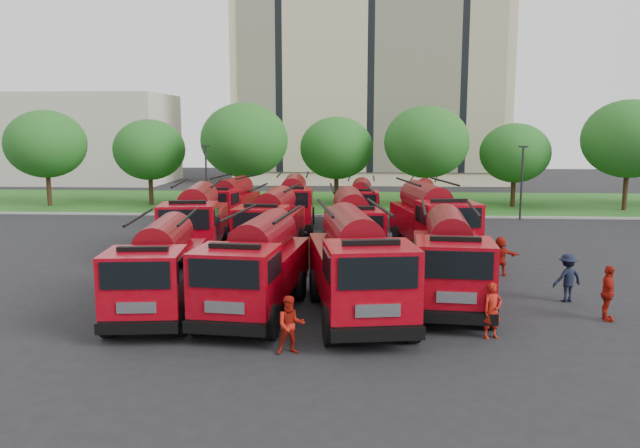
# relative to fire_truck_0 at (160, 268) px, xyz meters

# --- Properties ---
(ground) EXTENTS (140.00, 140.00, 0.00)m
(ground) POSITION_rel_fire_truck_0_xyz_m (6.10, 5.68, -1.59)
(ground) COLOR black
(ground) RESTS_ON ground
(lawn) EXTENTS (70.00, 16.00, 0.12)m
(lawn) POSITION_rel_fire_truck_0_xyz_m (6.10, 31.68, -1.53)
(lawn) COLOR #244612
(lawn) RESTS_ON ground
(curb) EXTENTS (70.00, 0.30, 0.14)m
(curb) POSITION_rel_fire_truck_0_xyz_m (6.10, 23.58, -1.52)
(curb) COLOR gray
(curb) RESTS_ON ground
(apartment_building) EXTENTS (30.00, 14.18, 25.00)m
(apartment_building) POSITION_rel_fire_truck_0_xyz_m (8.10, 53.61, 10.91)
(apartment_building) COLOR #C6BA93
(apartment_building) RESTS_ON ground
(side_building) EXTENTS (18.00, 12.00, 10.00)m
(side_building) POSITION_rel_fire_truck_0_xyz_m (-23.90, 49.68, 3.41)
(side_building) COLOR #B0AD9C
(side_building) RESTS_ON ground
(tree_0) EXTENTS (6.30, 6.30, 7.70)m
(tree_0) POSITION_rel_fire_truck_0_xyz_m (-17.90, 27.68, 3.43)
(tree_0) COLOR #382314
(tree_0) RESTS_ON ground
(tree_1) EXTENTS (5.71, 5.71, 6.98)m
(tree_1) POSITION_rel_fire_truck_0_xyz_m (-9.90, 28.68, 2.96)
(tree_1) COLOR #382314
(tree_1) RESTS_ON ground
(tree_2) EXTENTS (6.72, 6.72, 8.22)m
(tree_2) POSITION_rel_fire_truck_0_xyz_m (-1.90, 27.18, 3.77)
(tree_2) COLOR #382314
(tree_2) RESTS_ON ground
(tree_3) EXTENTS (5.88, 5.88, 7.19)m
(tree_3) POSITION_rel_fire_truck_0_xyz_m (5.10, 29.68, 3.10)
(tree_3) COLOR #382314
(tree_3) RESTS_ON ground
(tree_4) EXTENTS (6.55, 6.55, 8.01)m
(tree_4) POSITION_rel_fire_truck_0_xyz_m (12.10, 28.18, 3.63)
(tree_4) COLOR #382314
(tree_4) RESTS_ON ground
(tree_5) EXTENTS (5.46, 5.46, 6.68)m
(tree_5) POSITION_rel_fire_truck_0_xyz_m (19.10, 29.18, 2.76)
(tree_5) COLOR #382314
(tree_5) RESTS_ON ground
(tree_6) EXTENTS (6.89, 6.89, 8.42)m
(tree_6) POSITION_rel_fire_truck_0_xyz_m (27.10, 27.68, 3.90)
(tree_6) COLOR #382314
(tree_6) RESTS_ON ground
(lamp_post_0) EXTENTS (0.60, 0.25, 5.11)m
(lamp_post_0) POSITION_rel_fire_truck_0_xyz_m (-3.90, 22.88, 1.31)
(lamp_post_0) COLOR black
(lamp_post_0) RESTS_ON ground
(lamp_post_1) EXTENTS (0.60, 0.25, 5.11)m
(lamp_post_1) POSITION_rel_fire_truck_0_xyz_m (18.10, 22.88, 1.31)
(lamp_post_1) COLOR black
(lamp_post_1) RESTS_ON ground
(fire_truck_0) EXTENTS (3.15, 7.15, 3.15)m
(fire_truck_0) POSITION_rel_fire_truck_0_xyz_m (0.00, 0.00, 0.00)
(fire_truck_0) COLOR black
(fire_truck_0) RESTS_ON ground
(fire_truck_1) EXTENTS (3.22, 7.41, 3.27)m
(fire_truck_1) POSITION_rel_fire_truck_0_xyz_m (3.35, 0.16, 0.06)
(fire_truck_1) COLOR black
(fire_truck_1) RESTS_ON ground
(fire_truck_2) EXTENTS (3.84, 8.05, 3.52)m
(fire_truck_2) POSITION_rel_fire_truck_0_xyz_m (6.83, 0.05, 0.18)
(fire_truck_2) COLOR black
(fire_truck_2) RESTS_ON ground
(fire_truck_3) EXTENTS (3.12, 7.46, 3.32)m
(fire_truck_3) POSITION_rel_fire_truck_0_xyz_m (10.16, 1.65, 0.08)
(fire_truck_3) COLOR black
(fire_truck_3) RESTS_ON ground
(fire_truck_4) EXTENTS (3.50, 7.83, 3.45)m
(fire_truck_4) POSITION_rel_fire_truck_0_xyz_m (-1.29, 9.89, 0.15)
(fire_truck_4) COLOR black
(fire_truck_4) RESTS_ON ground
(fire_truck_5) EXTENTS (2.96, 7.21, 3.21)m
(fire_truck_5) POSITION_rel_fire_truck_0_xyz_m (2.48, 10.24, 0.03)
(fire_truck_5) COLOR black
(fire_truck_5) RESTS_ON ground
(fire_truck_6) EXTENTS (3.15, 7.51, 3.34)m
(fire_truck_6) POSITION_rel_fire_truck_0_xyz_m (6.58, 8.94, 0.09)
(fire_truck_6) COLOR black
(fire_truck_6) RESTS_ON ground
(fire_truck_7) EXTENTS (3.99, 8.03, 3.50)m
(fire_truck_7) POSITION_rel_fire_truck_0_xyz_m (10.60, 10.84, 0.17)
(fire_truck_7) COLOR black
(fire_truck_7) RESTS_ON ground
(fire_truck_8) EXTENTS (3.17, 6.99, 3.07)m
(fire_truck_8) POSITION_rel_fire_truck_0_xyz_m (-1.48, 18.99, -0.04)
(fire_truck_8) COLOR black
(fire_truck_8) RESTS_ON ground
(fire_truck_9) EXTENTS (2.94, 7.32, 3.27)m
(fire_truck_9) POSITION_rel_fire_truck_0_xyz_m (2.73, 18.34, 0.06)
(fire_truck_9) COLOR black
(fire_truck_9) RESTS_ON ground
(fire_truck_10) EXTENTS (2.49, 6.52, 2.94)m
(fire_truck_10) POSITION_rel_fire_truck_0_xyz_m (7.06, 19.69, -0.10)
(fire_truck_10) COLOR black
(fire_truck_10) RESTS_ON ground
(fire_truck_11) EXTENTS (3.13, 6.64, 2.91)m
(fire_truck_11) POSITION_rel_fire_truck_0_xyz_m (11.03, 19.72, -0.12)
(fire_truck_11) COLOR black
(fire_truck_11) RESTS_ON ground
(firefighter_0) EXTENTS (0.78, 0.69, 1.76)m
(firefighter_0) POSITION_rel_fire_truck_0_xyz_m (10.97, -2.00, -1.59)
(firefighter_0) COLOR maroon
(firefighter_0) RESTS_ON ground
(firefighter_1) EXTENTS (0.91, 0.64, 1.70)m
(firefighter_1) POSITION_rel_fire_truck_0_xyz_m (4.95, -3.69, -1.59)
(firefighter_1) COLOR maroon
(firefighter_1) RESTS_ON ground
(firefighter_2) EXTENTS (0.86, 1.22, 1.88)m
(firefighter_2) POSITION_rel_fire_truck_0_xyz_m (15.19, 0.01, -1.59)
(firefighter_2) COLOR maroon
(firefighter_2) RESTS_ON ground
(firefighter_3) EXTENTS (1.31, 1.00, 1.81)m
(firefighter_3) POSITION_rel_fire_truck_0_xyz_m (14.61, 2.27, -1.59)
(firefighter_3) COLOR black
(firefighter_3) RESTS_ON ground
(firefighter_4) EXTENTS (0.96, 0.76, 1.71)m
(firefighter_4) POSITION_rel_fire_truck_0_xyz_m (1.10, 6.98, -1.59)
(firefighter_4) COLOR black
(firefighter_4) RESTS_ON ground
(firefighter_5) EXTENTS (1.71, 1.02, 1.72)m
(firefighter_5) POSITION_rel_fire_truck_0_xyz_m (13.05, 6.31, -1.59)
(firefighter_5) COLOR maroon
(firefighter_5) RESTS_ON ground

